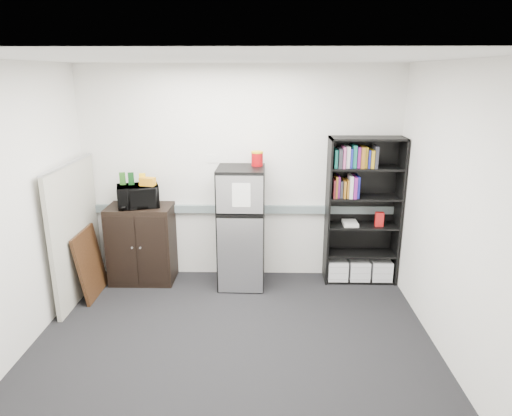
# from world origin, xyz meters

# --- Properties ---
(floor) EXTENTS (4.00, 4.00, 0.00)m
(floor) POSITION_xyz_m (0.00, 0.00, 0.00)
(floor) COLOR black
(floor) RESTS_ON ground
(wall_back) EXTENTS (4.00, 0.02, 2.70)m
(wall_back) POSITION_xyz_m (0.00, 1.75, 1.35)
(wall_back) COLOR white
(wall_back) RESTS_ON floor
(wall_right) EXTENTS (0.02, 3.50, 2.70)m
(wall_right) POSITION_xyz_m (2.00, 0.00, 1.35)
(wall_right) COLOR white
(wall_right) RESTS_ON floor
(wall_left) EXTENTS (0.02, 3.50, 2.70)m
(wall_left) POSITION_xyz_m (-2.00, 0.00, 1.35)
(wall_left) COLOR white
(wall_left) RESTS_ON floor
(ceiling) EXTENTS (4.00, 3.50, 0.02)m
(ceiling) POSITION_xyz_m (0.00, 0.00, 2.70)
(ceiling) COLOR white
(ceiling) RESTS_ON wall_back
(electrical_raceway) EXTENTS (3.92, 0.05, 0.10)m
(electrical_raceway) POSITION_xyz_m (0.00, 1.72, 0.90)
(electrical_raceway) COLOR slate
(electrical_raceway) RESTS_ON wall_back
(wall_note) EXTENTS (0.14, 0.00, 0.10)m
(wall_note) POSITION_xyz_m (-0.35, 1.74, 1.55)
(wall_note) COLOR white
(wall_note) RESTS_ON wall_back
(bookshelf) EXTENTS (0.90, 0.34, 1.85)m
(bookshelf) POSITION_xyz_m (1.53, 1.57, 0.91)
(bookshelf) COLOR black
(bookshelf) RESTS_ON floor
(cubicle_partition) EXTENTS (0.06, 1.30, 1.62)m
(cubicle_partition) POSITION_xyz_m (-1.90, 1.08, 0.81)
(cubicle_partition) COLOR #A7A394
(cubicle_partition) RESTS_ON floor
(cabinet) EXTENTS (0.80, 0.53, 1.00)m
(cabinet) POSITION_xyz_m (-1.25, 1.50, 0.50)
(cabinet) COLOR black
(cabinet) RESTS_ON floor
(microwave) EXTENTS (0.57, 0.46, 0.27)m
(microwave) POSITION_xyz_m (-1.25, 1.48, 1.13)
(microwave) COLOR black
(microwave) RESTS_ON cabinet
(snack_box_a) EXTENTS (0.08, 0.07, 0.15)m
(snack_box_a) POSITION_xyz_m (-1.44, 1.52, 1.34)
(snack_box_a) COLOR #225317
(snack_box_a) RESTS_ON microwave
(snack_box_b) EXTENTS (0.08, 0.07, 0.15)m
(snack_box_b) POSITION_xyz_m (-1.33, 1.52, 1.34)
(snack_box_b) COLOR #0B3410
(snack_box_b) RESTS_ON microwave
(snack_box_c) EXTENTS (0.07, 0.05, 0.14)m
(snack_box_c) POSITION_xyz_m (-1.19, 1.52, 1.34)
(snack_box_c) COLOR yellow
(snack_box_c) RESTS_ON microwave
(snack_bag) EXTENTS (0.20, 0.14, 0.10)m
(snack_bag) POSITION_xyz_m (-1.12, 1.47, 1.32)
(snack_bag) COLOR orange
(snack_bag) RESTS_ON microwave
(refrigerator) EXTENTS (0.57, 0.60, 1.50)m
(refrigerator) POSITION_xyz_m (0.02, 1.42, 0.75)
(refrigerator) COLOR black
(refrigerator) RESTS_ON floor
(coffee_can) EXTENTS (0.15, 0.15, 0.20)m
(coffee_can) POSITION_xyz_m (0.21, 1.55, 1.60)
(coffee_can) COLOR #9B070B
(coffee_can) RESTS_ON refrigerator
(framed_poster) EXTENTS (0.16, 0.63, 0.81)m
(framed_poster) POSITION_xyz_m (-1.77, 1.08, 0.41)
(framed_poster) COLOR black
(framed_poster) RESTS_ON floor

